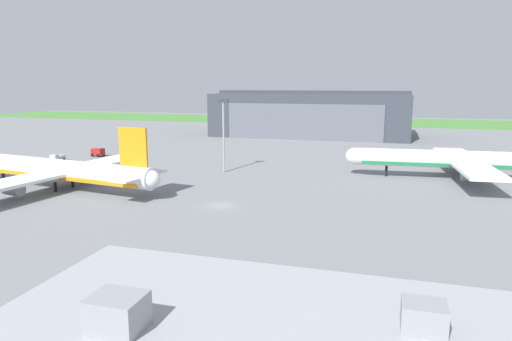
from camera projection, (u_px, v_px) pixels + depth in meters
ground_plane at (221, 206)px, 75.83m from camera, size 440.00×440.00×0.00m
grass_field_strip at (338, 121)px, 245.53m from camera, size 440.00×56.00×0.08m
maintenance_hangar at (311, 114)px, 177.90m from camera, size 74.03×34.59×17.43m
airliner_far_right at (462, 160)px, 95.95m from camera, size 47.84×39.18×12.58m
airliner_near_left at (57, 170)px, 87.32m from camera, size 48.27×43.26×12.69m
ops_van at (98, 152)px, 126.72m from camera, size 3.94×2.95×2.31m
stair_truck at (57, 158)px, 117.89m from camera, size 2.33×4.29×2.12m
apron_light_mast at (224, 129)px, 102.50m from camera, size 2.40×0.50×16.75m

